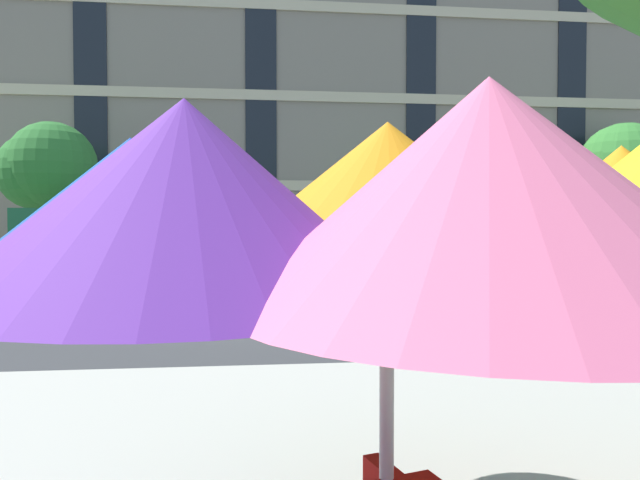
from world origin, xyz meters
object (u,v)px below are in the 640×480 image
at_px(sedan_black, 487,255).
at_px(patio_umbrella, 387,205).
at_px(street_tree_left, 49,169).
at_px(street_tree_middle, 400,192).
at_px(sedan_blue, 281,256).
at_px(pickup_green, 27,255).
at_px(street_tree_right, 623,166).

distance_m(sedan_black, patio_umbrella, 13.97).
height_order(sedan_black, patio_umbrella, patio_umbrella).
height_order(street_tree_left, street_tree_middle, street_tree_left).
xyz_separation_m(sedan_blue, sedan_black, (5.70, 0.00, 0.00)).
height_order(pickup_green, street_tree_middle, street_tree_middle).
bearing_deg(patio_umbrella, street_tree_middle, 75.60).
bearing_deg(patio_umbrella, pickup_green, 116.69).
xyz_separation_m(pickup_green, sedan_black, (12.14, -0.00, -0.08)).
relative_size(street_tree_left, patio_umbrella, 1.51).
distance_m(street_tree_left, patio_umbrella, 17.03).
relative_size(sedan_blue, sedan_black, 1.00).
height_order(pickup_green, street_tree_left, street_tree_left).
xyz_separation_m(sedan_black, street_tree_middle, (-1.64, 3.32, 1.92)).
distance_m(sedan_black, street_tree_left, 13.14).
bearing_deg(sedan_black, patio_umbrella, -114.37).
height_order(street_tree_left, street_tree_right, street_tree_right).
xyz_separation_m(pickup_green, street_tree_right, (18.66, 3.72, 2.83)).
height_order(sedan_black, street_tree_right, street_tree_right).
bearing_deg(pickup_green, sedan_blue, -0.00).
xyz_separation_m(street_tree_left, street_tree_right, (19.10, 0.90, 0.37)).
relative_size(sedan_black, street_tree_middle, 1.08).
bearing_deg(patio_umbrella, street_tree_right, 53.21).
bearing_deg(pickup_green, street_tree_middle, 17.54).
distance_m(pickup_green, sedan_blue, 6.44).
xyz_separation_m(sedan_blue, street_tree_middle, (4.06, 3.32, 1.92)).
bearing_deg(street_tree_middle, sedan_blue, -140.77).
bearing_deg(street_tree_right, street_tree_middle, -177.17).
bearing_deg(pickup_green, street_tree_left, 98.88).
xyz_separation_m(street_tree_middle, patio_umbrella, (-4.11, -16.02, -0.98)).
bearing_deg(street_tree_left, pickup_green, -81.12).
xyz_separation_m(sedan_blue, patio_umbrella, (-0.05, -12.70, 0.94)).
bearing_deg(street_tree_left, sedan_black, -12.64).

